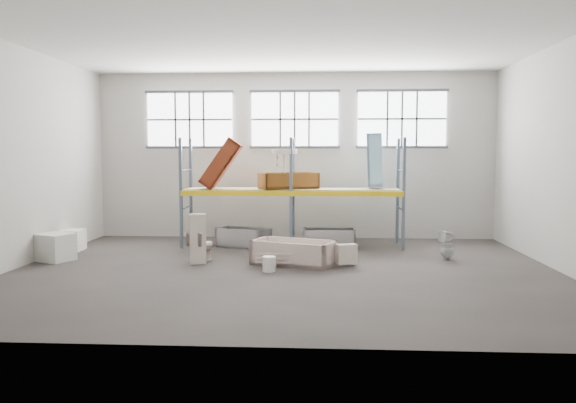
# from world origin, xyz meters

# --- Properties ---
(floor) EXTENTS (12.00, 10.00, 0.10)m
(floor) POSITION_xyz_m (0.00, 0.00, -0.05)
(floor) COLOR #403A37
(floor) RESTS_ON ground
(ceiling) EXTENTS (12.00, 10.00, 0.10)m
(ceiling) POSITION_xyz_m (0.00, 0.00, 5.05)
(ceiling) COLOR silver
(ceiling) RESTS_ON ground
(wall_back) EXTENTS (12.00, 0.10, 5.00)m
(wall_back) POSITION_xyz_m (0.00, 5.05, 2.50)
(wall_back) COLOR #A8A49C
(wall_back) RESTS_ON ground
(wall_front) EXTENTS (12.00, 0.10, 5.00)m
(wall_front) POSITION_xyz_m (0.00, -5.05, 2.50)
(wall_front) COLOR #B3AEA6
(wall_front) RESTS_ON ground
(wall_left) EXTENTS (0.10, 10.00, 5.00)m
(wall_left) POSITION_xyz_m (-6.05, 0.00, 2.50)
(wall_left) COLOR #B9B5AB
(wall_left) RESTS_ON ground
(wall_right) EXTENTS (0.10, 10.00, 5.00)m
(wall_right) POSITION_xyz_m (6.05, 0.00, 2.50)
(wall_right) COLOR #B8B4AB
(wall_right) RESTS_ON ground
(window_left) EXTENTS (2.60, 0.04, 1.60)m
(window_left) POSITION_xyz_m (-3.20, 4.94, 3.60)
(window_left) COLOR white
(window_left) RESTS_ON wall_back
(window_mid) EXTENTS (2.60, 0.04, 1.60)m
(window_mid) POSITION_xyz_m (0.00, 4.94, 3.60)
(window_mid) COLOR white
(window_mid) RESTS_ON wall_back
(window_right) EXTENTS (2.60, 0.04, 1.60)m
(window_right) POSITION_xyz_m (3.20, 4.94, 3.60)
(window_right) COLOR white
(window_right) RESTS_ON wall_back
(rack_upright_la) EXTENTS (0.08, 0.08, 3.00)m
(rack_upright_la) POSITION_xyz_m (-3.00, 2.90, 1.50)
(rack_upright_la) COLOR slate
(rack_upright_la) RESTS_ON floor
(rack_upright_lb) EXTENTS (0.08, 0.08, 3.00)m
(rack_upright_lb) POSITION_xyz_m (-3.00, 4.10, 1.50)
(rack_upright_lb) COLOR slate
(rack_upright_lb) RESTS_ON floor
(rack_upright_ma) EXTENTS (0.08, 0.08, 3.00)m
(rack_upright_ma) POSITION_xyz_m (0.00, 2.90, 1.50)
(rack_upright_ma) COLOR slate
(rack_upright_ma) RESTS_ON floor
(rack_upright_mb) EXTENTS (0.08, 0.08, 3.00)m
(rack_upright_mb) POSITION_xyz_m (0.00, 4.10, 1.50)
(rack_upright_mb) COLOR slate
(rack_upright_mb) RESTS_ON floor
(rack_upright_ra) EXTENTS (0.08, 0.08, 3.00)m
(rack_upright_ra) POSITION_xyz_m (3.00, 2.90, 1.50)
(rack_upright_ra) COLOR slate
(rack_upright_ra) RESTS_ON floor
(rack_upright_rb) EXTENTS (0.08, 0.08, 3.00)m
(rack_upright_rb) POSITION_xyz_m (3.00, 4.10, 1.50)
(rack_upright_rb) COLOR slate
(rack_upright_rb) RESTS_ON floor
(rack_beam_front) EXTENTS (6.00, 0.10, 0.14)m
(rack_beam_front) POSITION_xyz_m (0.00, 2.90, 1.50)
(rack_beam_front) COLOR yellow
(rack_beam_front) RESTS_ON floor
(rack_beam_back) EXTENTS (6.00, 0.10, 0.14)m
(rack_beam_back) POSITION_xyz_m (0.00, 4.10, 1.50)
(rack_beam_back) COLOR yellow
(rack_beam_back) RESTS_ON floor
(shelf_deck) EXTENTS (5.90, 1.10, 0.03)m
(shelf_deck) POSITION_xyz_m (0.00, 3.50, 1.58)
(shelf_deck) COLOR gray
(shelf_deck) RESTS_ON floor
(wet_patch) EXTENTS (1.80, 1.80, 0.00)m
(wet_patch) POSITION_xyz_m (0.00, 2.70, 0.00)
(wet_patch) COLOR black
(wet_patch) RESTS_ON floor
(bathtub_beige) EXTENTS (2.07, 1.47, 0.55)m
(bathtub_beige) POSITION_xyz_m (0.17, 0.75, 0.28)
(bathtub_beige) COLOR beige
(bathtub_beige) RESTS_ON floor
(cistern_spare) EXTENTS (0.51, 0.38, 0.44)m
(cistern_spare) POSITION_xyz_m (1.39, 0.60, 0.28)
(cistern_spare) COLOR beige
(cistern_spare) RESTS_ON bathtub_beige
(sink_in_tub) EXTENTS (0.52, 0.52, 0.14)m
(sink_in_tub) POSITION_xyz_m (0.65, 0.53, 0.16)
(sink_in_tub) COLOR beige
(sink_in_tub) RESTS_ON bathtub_beige
(toilet_beige) EXTENTS (0.65, 0.84, 0.76)m
(toilet_beige) POSITION_xyz_m (-2.03, 0.95, 0.38)
(toilet_beige) COLOR beige
(toilet_beige) RESTS_ON floor
(cistern_tall) EXTENTS (0.42, 0.33, 1.17)m
(cistern_tall) POSITION_xyz_m (-2.06, 0.68, 0.58)
(cistern_tall) COLOR beige
(cistern_tall) RESTS_ON floor
(toilet_white) EXTENTS (0.43, 0.43, 0.71)m
(toilet_white) POSITION_xyz_m (3.87, 1.53, 0.36)
(toilet_white) COLOR silver
(toilet_white) RESTS_ON floor
(steel_tub_left) EXTENTS (1.58, 1.20, 0.52)m
(steel_tub_left) POSITION_xyz_m (-1.32, 3.11, 0.26)
(steel_tub_left) COLOR #B8B9C0
(steel_tub_left) RESTS_ON floor
(steel_tub_right) EXTENTS (1.44, 0.70, 0.52)m
(steel_tub_right) POSITION_xyz_m (1.02, 3.11, 0.26)
(steel_tub_right) COLOR #96999C
(steel_tub_right) RESTS_ON floor
(rust_tub_flat) EXTENTS (1.73, 1.32, 0.44)m
(rust_tub_flat) POSITION_xyz_m (-0.10, 3.45, 1.82)
(rust_tub_flat) COLOR #8C5210
(rust_tub_flat) RESTS_ON shelf_deck
(rust_tub_tilted) EXTENTS (1.22, 0.75, 1.44)m
(rust_tub_tilted) POSITION_xyz_m (-1.96, 3.28, 2.29)
(rust_tub_tilted) COLOR maroon
(rust_tub_tilted) RESTS_ON shelf_deck
(sink_on_shelf) EXTENTS (0.76, 0.61, 0.63)m
(sink_on_shelf) POSITION_xyz_m (-0.19, 3.11, 2.09)
(sink_on_shelf) COLOR silver
(sink_on_shelf) RESTS_ON rust_tub_flat
(blue_tub_upright) EXTENTS (0.52, 0.72, 1.47)m
(blue_tub_upright) POSITION_xyz_m (2.30, 3.68, 2.40)
(blue_tub_upright) COLOR #91CAEB
(blue_tub_upright) RESTS_ON shelf_deck
(bucket) EXTENTS (0.29, 0.29, 0.33)m
(bucket) POSITION_xyz_m (-0.32, -0.12, 0.17)
(bucket) COLOR silver
(bucket) RESTS_ON floor
(carton_near) EXTENTS (0.97, 0.91, 0.66)m
(carton_near) POSITION_xyz_m (-5.56, 0.83, 0.33)
(carton_near) COLOR silver
(carton_near) RESTS_ON floor
(carton_far) EXTENTS (0.69, 0.69, 0.55)m
(carton_far) POSITION_xyz_m (-5.86, 2.28, 0.28)
(carton_far) COLOR silver
(carton_far) RESTS_ON floor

